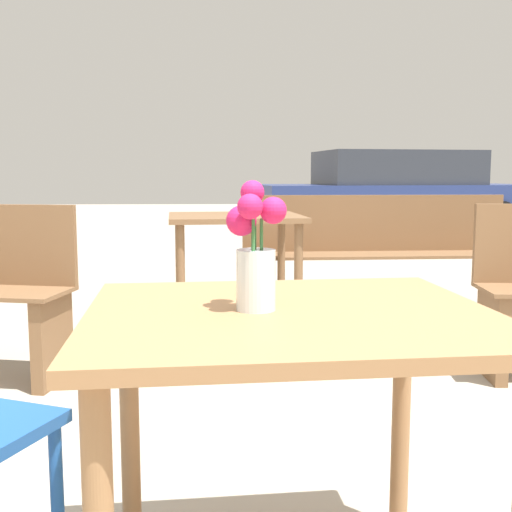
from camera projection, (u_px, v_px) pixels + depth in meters
name	position (u px, v px, depth m)	size (l,w,h in m)	color
table_front	(290.00, 359.00, 1.37)	(0.91, 0.82, 0.71)	#9E7047
flower_vase	(255.00, 257.00, 1.34)	(0.13, 0.13, 0.27)	silver
bench_far	(376.00, 249.00, 4.53)	(1.89, 0.41, 0.85)	brown
table_back	(235.00, 237.00, 3.84)	(0.84, 0.76, 0.76)	brown
parked_car	(395.00, 197.00, 10.11)	(4.48, 2.17, 1.35)	navy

